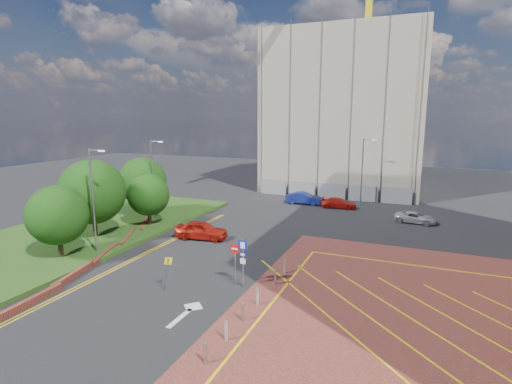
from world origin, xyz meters
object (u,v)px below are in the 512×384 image
Objects in this scene: tree_a at (58,215)px; car_blue_back at (304,198)px; tree_d at (143,181)px; sign_cluster at (240,257)px; lamp_left_near at (93,196)px; lamp_back at (363,169)px; car_silver_back at (416,218)px; car_red_back at (339,203)px; warning_sign at (167,269)px; tree_b at (92,192)px; lamp_left_far at (153,176)px; car_red_left at (201,230)px; tree_c at (149,195)px.

tree_a is 1.24× the size of car_blue_back.
sign_cluster is (16.80, -12.02, -1.92)m from tree_d.
lamp_left_near is at bearing 175.44° from sign_cluster.
car_silver_back is (6.28, -6.47, -3.80)m from lamp_back.
sign_cluster is 0.78× the size of car_red_back.
warning_sign is at bearing 173.40° from car_blue_back.
tree_a is 5.27m from tree_b.
lamp_left_far is (1.08, 7.00, 0.42)m from tree_b.
sign_cluster is (-3.78, -27.02, -2.41)m from lamp_back.
tree_a is 12.06m from lamp_left_far.
car_silver_back is at bearing 21.03° from lamp_left_far.
tree_a is 11.48m from car_red_left.
tree_d is 0.76× the size of lamp_back.
warning_sign is 0.56× the size of car_silver_back.
tree_a reaches higher than sign_cluster.
tree_d is 20.74m from sign_cluster.
car_blue_back is (9.96, 23.63, -3.94)m from lamp_left_near.
tree_c is 7.08m from car_red_left.
car_red_back is (17.40, 20.13, -3.64)m from tree_b.
lamp_back is at bearing 49.59° from tree_b.
tree_a is 10.02m from tree_c.
lamp_left_near is 3.55× the size of warning_sign.
tree_a is at bearing 172.25° from warning_sign.
car_red_back is (15.90, 25.13, -2.91)m from tree_a.
sign_cluster reaches higher than car_red_left.
car_red_back is 1.02× the size of car_silver_back.
tree_d is at bearing 154.32° from lamp_left_far.
tree_c reaches higher than car_red_left.
sign_cluster is (13.80, -9.02, -1.24)m from tree_c.
tree_c is 1.53× the size of sign_cluster.
tree_d is 2.70× the size of warning_sign.
tree_d is 0.76× the size of lamp_left_far.
tree_a is 28.25m from car_blue_back.
lamp_back is at bearing 50.80° from car_silver_back.
lamp_back is at bearing 57.60° from lamp_left_near.
tree_d reaches higher than car_red_back.
tree_c is at bearing 69.66° from car_red_left.
warning_sign is at bearing 164.53° from car_red_back.
car_red_left reaches higher than car_blue_back.
tree_b reaches higher than car_red_left.
lamp_left_near and lamp_left_far have the same top height.
warning_sign is at bearing -147.82° from sign_cluster.
tree_d is 2.44m from lamp_left_far.
car_red_left is at bearing -11.51° from tree_c.
tree_b is at bearing 165.74° from sign_cluster.
car_red_left is 17.56m from car_blue_back.
car_red_back is (16.32, 13.13, -4.07)m from lamp_left_far.
car_red_back is at bearing 38.80° from lamp_left_far.
tree_a is 0.68× the size of lamp_left_far.
car_red_left is (9.52, -4.33, -3.08)m from tree_d.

